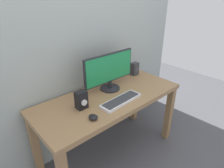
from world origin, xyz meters
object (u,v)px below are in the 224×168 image
object	(u,v)px
desk	(110,105)
mouse	(93,117)
speaker_right	(134,69)
keyboard_primary	(121,101)
monitor	(109,71)
audio_controller	(81,100)

from	to	relation	value
desk	mouse	bearing A→B (deg)	-150.66
mouse	speaker_right	xyz separation A→B (m)	(0.92, 0.39, 0.06)
speaker_right	keyboard_primary	bearing A→B (deg)	-148.31
speaker_right	mouse	bearing A→B (deg)	-156.86
desk	monitor	bearing A→B (deg)	49.04
mouse	audio_controller	distance (m)	0.21
desk	audio_controller	world-z (taller)	audio_controller
desk	speaker_right	distance (m)	0.64
keyboard_primary	speaker_right	size ratio (longest dim) A/B	2.88
keyboard_primary	speaker_right	xyz separation A→B (m)	(0.57, 0.35, 0.06)
desk	audio_controller	bearing A→B (deg)	179.11
desk	mouse	xyz separation A→B (m)	(-0.34, -0.19, 0.12)
monitor	keyboard_primary	xyz separation A→B (m)	(-0.10, -0.27, -0.19)
audio_controller	speaker_right	bearing A→B (deg)	12.31
audio_controller	monitor	bearing A→B (deg)	15.40
desk	monitor	world-z (taller)	monitor
monitor	mouse	xyz separation A→B (m)	(-0.45, -0.31, -0.18)
audio_controller	mouse	bearing A→B (deg)	-97.39
mouse	audio_controller	xyz separation A→B (m)	(0.03, 0.20, 0.06)
monitor	desk	bearing A→B (deg)	-130.96
desk	speaker_right	size ratio (longest dim) A/B	9.80
desk	keyboard_primary	xyz separation A→B (m)	(0.01, -0.15, 0.12)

